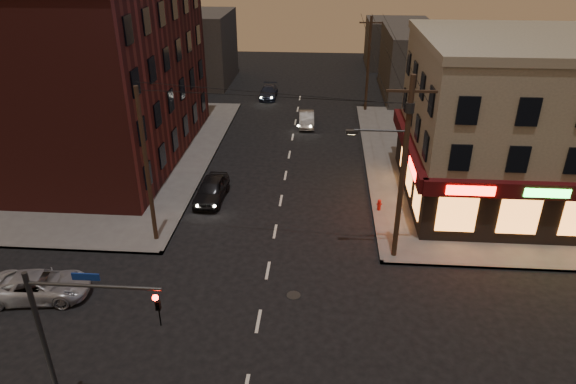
# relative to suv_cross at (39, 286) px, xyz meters

# --- Properties ---
(ground) EXTENTS (120.00, 120.00, 0.00)m
(ground) POSITION_rel_suv_cross_xyz_m (10.87, -0.98, -0.67)
(ground) COLOR black
(ground) RESTS_ON ground
(sidewalk_ne) EXTENTS (24.00, 28.00, 0.15)m
(sidewalk_ne) POSITION_rel_suv_cross_xyz_m (28.87, 18.02, -0.59)
(sidewalk_ne) COLOR #514F4C
(sidewalk_ne) RESTS_ON ground
(sidewalk_nw) EXTENTS (24.00, 28.00, 0.15)m
(sidewalk_nw) POSITION_rel_suv_cross_xyz_m (-7.13, 18.02, -0.59)
(sidewalk_nw) COLOR #514F4C
(sidewalk_nw) RESTS_ON ground
(pizza_building) EXTENTS (15.85, 12.85, 10.50)m
(pizza_building) POSITION_rel_suv_cross_xyz_m (26.80, 12.44, 4.68)
(pizza_building) COLOR tan
(pizza_building) RESTS_ON sidewalk_ne
(brick_apartment) EXTENTS (12.00, 20.00, 13.00)m
(brick_apartment) POSITION_rel_suv_cross_xyz_m (-3.63, 18.02, 5.98)
(brick_apartment) COLOR #4E1B19
(brick_apartment) RESTS_ON sidewalk_nw
(bg_building_ne_a) EXTENTS (10.00, 12.00, 7.00)m
(bg_building_ne_a) POSITION_rel_suv_cross_xyz_m (24.87, 37.02, 2.83)
(bg_building_ne_a) COLOR #3F3D3A
(bg_building_ne_a) RESTS_ON ground
(bg_building_nw) EXTENTS (9.00, 10.00, 8.00)m
(bg_building_nw) POSITION_rel_suv_cross_xyz_m (-2.13, 41.02, 3.33)
(bg_building_nw) COLOR #3F3D3A
(bg_building_nw) RESTS_ON ground
(bg_building_ne_b) EXTENTS (8.00, 8.00, 6.00)m
(bg_building_ne_b) POSITION_rel_suv_cross_xyz_m (22.87, 51.02, 2.33)
(bg_building_ne_b) COLOR #3F3D3A
(bg_building_ne_b) RESTS_ON ground
(utility_pole_main) EXTENTS (4.20, 0.44, 10.00)m
(utility_pole_main) POSITION_rel_suv_cross_xyz_m (17.55, 4.82, 5.09)
(utility_pole_main) COLOR #382619
(utility_pole_main) RESTS_ON sidewalk_ne
(utility_pole_far) EXTENTS (0.26, 0.26, 9.00)m
(utility_pole_far) POSITION_rel_suv_cross_xyz_m (17.67, 31.02, 3.98)
(utility_pole_far) COLOR #382619
(utility_pole_far) RESTS_ON sidewalk_ne
(utility_pole_west) EXTENTS (0.24, 0.24, 9.00)m
(utility_pole_west) POSITION_rel_suv_cross_xyz_m (4.07, 5.52, 3.98)
(utility_pole_west) COLOR #382619
(utility_pole_west) RESTS_ON sidewalk_nw
(traffic_signal) EXTENTS (4.49, 0.32, 6.47)m
(traffic_signal) POSITION_rel_suv_cross_xyz_m (5.30, -6.59, 3.49)
(traffic_signal) COLOR #333538
(traffic_signal) RESTS_ON ground
(suv_cross) EXTENTS (5.01, 2.74, 1.33)m
(suv_cross) POSITION_rel_suv_cross_xyz_m (0.00, 0.00, 0.00)
(suv_cross) COLOR #9D9FA6
(suv_cross) RESTS_ON ground
(sedan_near) EXTENTS (1.97, 4.51, 1.51)m
(sedan_near) POSITION_rel_suv_cross_xyz_m (6.24, 10.86, 0.09)
(sedan_near) COLOR black
(sedan_near) RESTS_ON ground
(sedan_mid) EXTENTS (1.58, 4.00, 1.30)m
(sedan_mid) POSITION_rel_suv_cross_xyz_m (11.95, 26.10, -0.02)
(sedan_mid) COLOR slate
(sedan_mid) RESTS_ON ground
(sedan_far) EXTENTS (1.77, 4.35, 1.26)m
(sedan_far) POSITION_rel_suv_cross_xyz_m (7.47, 34.84, -0.04)
(sedan_far) COLOR #192133
(sedan_far) RESTS_ON ground
(fire_hydrant) EXTENTS (0.33, 0.33, 0.75)m
(fire_hydrant) POSITION_rel_suv_cross_xyz_m (17.27, 9.92, -0.11)
(fire_hydrant) COLOR #9F130E
(fire_hydrant) RESTS_ON sidewalk_ne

